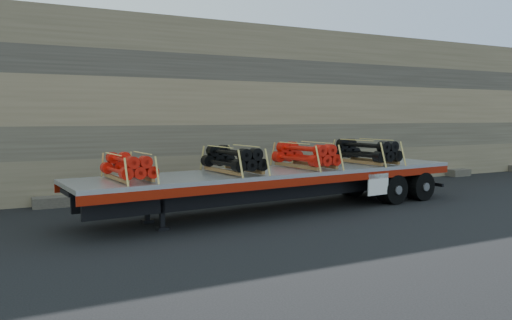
{
  "coord_description": "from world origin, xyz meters",
  "views": [
    {
      "loc": [
        -9.41,
        -13.78,
        3.14
      ],
      "look_at": [
        -1.83,
        1.1,
        1.68
      ],
      "focal_mm": 35.0,
      "sensor_mm": 36.0,
      "label": 1
    }
  ],
  "objects": [
    {
      "name": "bundle_rear",
      "position": [
        2.69,
        0.9,
        1.81
      ],
      "size": [
        1.45,
        2.55,
        0.87
      ],
      "primitive_type": null,
      "rotation": [
        0.0,
        0.0,
        0.1
      ],
      "color": "black",
      "rests_on": "trailer"
    },
    {
      "name": "bundle_midfront",
      "position": [
        -3.0,
        0.36,
        1.78
      ],
      "size": [
        1.34,
        2.37,
        0.8
      ],
      "primitive_type": null,
      "rotation": [
        0.0,
        0.0,
        0.1
      ],
      "color": "black",
      "rests_on": "trailer"
    },
    {
      "name": "trailer",
      "position": [
        -1.17,
        0.54,
        0.69
      ],
      "size": [
        13.99,
        3.95,
        1.38
      ],
      "primitive_type": null,
      "rotation": [
        0.0,
        0.0,
        0.1
      ],
      "color": "#B9BCC1",
      "rests_on": "ground"
    },
    {
      "name": "ground",
      "position": [
        0.0,
        0.0,
        0.0
      ],
      "size": [
        120.0,
        120.0,
        0.0
      ],
      "primitive_type": "plane",
      "color": "black",
      "rests_on": "ground"
    },
    {
      "name": "rock_wall",
      "position": [
        0.0,
        6.5,
        3.5
      ],
      "size": [
        44.0,
        3.0,
        7.0
      ],
      "primitive_type": "cube",
      "color": "#7A6B54",
      "rests_on": "ground"
    },
    {
      "name": "bundle_front",
      "position": [
        -6.33,
        0.04,
        1.74
      ],
      "size": [
        1.19,
        2.1,
        0.71
      ],
      "primitive_type": null,
      "rotation": [
        0.0,
        0.0,
        0.1
      ],
      "color": "red",
      "rests_on": "trailer"
    },
    {
      "name": "bundle_midrear",
      "position": [
        -0.17,
        0.63,
        1.8
      ],
      "size": [
        1.39,
        2.45,
        0.83
      ],
      "primitive_type": null,
      "rotation": [
        0.0,
        0.0,
        0.1
      ],
      "color": "red",
      "rests_on": "trailer"
    }
  ]
}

